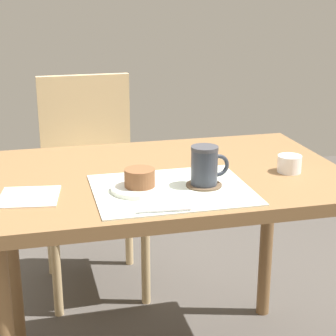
{
  "coord_description": "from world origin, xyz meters",
  "views": [
    {
      "loc": [
        -0.36,
        -1.52,
        1.24
      ],
      "look_at": [
        -0.02,
        -0.12,
        0.77
      ],
      "focal_mm": 60.0,
      "sensor_mm": 36.0,
      "label": 1
    }
  ],
  "objects_px": {
    "coffee_mug": "(205,165)",
    "sugar_bowl": "(289,164)",
    "pastry": "(140,178)",
    "pastry_plate": "(140,188)",
    "dining_table": "(165,201)",
    "wooden_chair": "(90,175)"
  },
  "relations": [
    {
      "from": "coffee_mug",
      "to": "sugar_bowl",
      "type": "distance_m",
      "value": 0.29
    },
    {
      "from": "wooden_chair",
      "to": "pastry",
      "type": "relative_size",
      "value": 10.99
    },
    {
      "from": "pastry_plate",
      "to": "coffee_mug",
      "type": "bearing_deg",
      "value": -1.76
    },
    {
      "from": "pastry_plate",
      "to": "dining_table",
      "type": "bearing_deg",
      "value": 54.89
    },
    {
      "from": "dining_table",
      "to": "pastry_plate",
      "type": "xyz_separation_m",
      "value": [
        -0.1,
        -0.15,
        0.1
      ]
    },
    {
      "from": "pastry_plate",
      "to": "coffee_mug",
      "type": "xyz_separation_m",
      "value": [
        0.18,
        -0.01,
        0.05
      ]
    },
    {
      "from": "wooden_chair",
      "to": "pastry_plate",
      "type": "relative_size",
      "value": 5.75
    },
    {
      "from": "wooden_chair",
      "to": "pastry_plate",
      "type": "height_order",
      "value": "wooden_chair"
    },
    {
      "from": "pastry",
      "to": "pastry_plate",
      "type": "bearing_deg",
      "value": 0.0
    },
    {
      "from": "wooden_chair",
      "to": "pastry_plate",
      "type": "distance_m",
      "value": 0.91
    },
    {
      "from": "pastry_plate",
      "to": "pastry",
      "type": "height_order",
      "value": "pastry"
    },
    {
      "from": "pastry",
      "to": "sugar_bowl",
      "type": "xyz_separation_m",
      "value": [
        0.46,
        0.06,
        -0.01
      ]
    },
    {
      "from": "coffee_mug",
      "to": "dining_table",
      "type": "bearing_deg",
      "value": 116.17
    },
    {
      "from": "pastry",
      "to": "sugar_bowl",
      "type": "bearing_deg",
      "value": 7.58
    },
    {
      "from": "pastry_plate",
      "to": "sugar_bowl",
      "type": "distance_m",
      "value": 0.46
    },
    {
      "from": "wooden_chair",
      "to": "pastry_plate",
      "type": "bearing_deg",
      "value": 91.84
    },
    {
      "from": "wooden_chair",
      "to": "pastry",
      "type": "bearing_deg",
      "value": 91.84
    },
    {
      "from": "pastry",
      "to": "coffee_mug",
      "type": "relative_size",
      "value": 0.76
    },
    {
      "from": "pastry",
      "to": "dining_table",
      "type": "bearing_deg",
      "value": 54.89
    },
    {
      "from": "wooden_chair",
      "to": "pastry_plate",
      "type": "xyz_separation_m",
      "value": [
        0.04,
        -0.88,
        0.25
      ]
    },
    {
      "from": "pastry_plate",
      "to": "coffee_mug",
      "type": "relative_size",
      "value": 1.45
    },
    {
      "from": "coffee_mug",
      "to": "sugar_bowl",
      "type": "relative_size",
      "value": 1.52
    }
  ]
}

